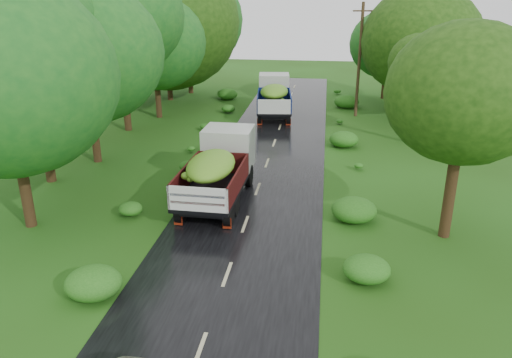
# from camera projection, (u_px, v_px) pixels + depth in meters

# --- Properties ---
(ground) EXTENTS (120.00, 120.00, 0.00)m
(ground) POSITION_uv_depth(u_px,v_px,m) (199.00, 352.00, 13.72)
(ground) COLOR #1F3F0D
(ground) RESTS_ON ground
(road) EXTENTS (6.50, 80.00, 0.02)m
(road) POSITION_uv_depth(u_px,v_px,m) (232.00, 260.00, 18.34)
(road) COLOR black
(road) RESTS_ON ground
(road_lines) EXTENTS (0.12, 69.60, 0.00)m
(road_lines) POSITION_uv_depth(u_px,v_px,m) (237.00, 247.00, 19.26)
(road_lines) COLOR #BFB78C
(road_lines) RESTS_ON road
(truck_near) EXTENTS (2.61, 6.97, 2.90)m
(truck_near) POSITION_uv_depth(u_px,v_px,m) (219.00, 166.00, 23.16)
(truck_near) COLOR black
(truck_near) RESTS_ON ground
(truck_far) EXTENTS (3.16, 7.14, 2.91)m
(truck_far) POSITION_uv_depth(u_px,v_px,m) (274.00, 95.00, 38.62)
(truck_far) COLOR black
(truck_far) RESTS_ON ground
(utility_pole) EXTENTS (1.47, 0.37, 8.46)m
(utility_pole) POSITION_uv_depth(u_px,v_px,m) (359.00, 59.00, 37.53)
(utility_pole) COLOR #382616
(utility_pole) RESTS_ON ground
(trees_left) EXTENTS (6.26, 33.06, 9.59)m
(trees_left) POSITION_uv_depth(u_px,v_px,m) (135.00, 32.00, 34.09)
(trees_left) COLOR black
(trees_left) RESTS_ON ground
(trees_right) EXTENTS (5.59, 30.75, 7.59)m
(trees_right) POSITION_uv_depth(u_px,v_px,m) (415.00, 52.00, 33.71)
(trees_right) COLOR black
(trees_right) RESTS_ON ground
(shrubs) EXTENTS (11.90, 44.00, 0.70)m
(shrubs) POSITION_uv_depth(u_px,v_px,m) (263.00, 169.00, 26.55)
(shrubs) COLOR #206217
(shrubs) RESTS_ON ground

